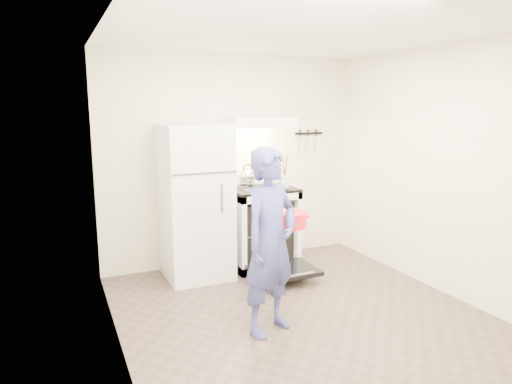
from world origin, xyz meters
TOP-DOWN VIEW (x-y plane):
  - floor at (0.00, 0.00)m, footprint 3.60×3.60m
  - back_wall at (0.00, 1.80)m, footprint 3.20×0.02m
  - refrigerator at (-0.58, 1.45)m, footprint 0.70×0.70m
  - stove_body at (0.23, 1.48)m, footprint 0.76×0.65m
  - cooktop at (0.23, 1.48)m, footprint 0.76×0.65m
  - backsplash at (0.23, 1.76)m, footprint 0.76×0.07m
  - oven_door at (0.23, 0.88)m, footprint 0.70×0.54m
  - oven_rack at (0.23, 1.48)m, footprint 0.60×0.52m
  - range_hood at (0.23, 1.55)m, footprint 0.76×0.50m
  - knife_strip at (1.05, 1.79)m, footprint 0.40×0.02m
  - pizza_stone at (0.31, 1.38)m, footprint 0.35×0.35m
  - tea_kettle at (0.14, 1.68)m, footprint 0.22×0.18m
  - utensil_jar at (0.43, 1.27)m, footprint 0.10×0.10m
  - person at (-0.39, -0.05)m, footprint 0.68×0.57m
  - dutch_oven at (-0.08, 0.18)m, footprint 0.35×0.28m

SIDE VIEW (x-z plane):
  - floor at x=0.00m, z-range 0.00..0.00m
  - oven_door at x=0.23m, z-range 0.10..0.15m
  - oven_rack at x=0.23m, z-range 0.43..0.45m
  - pizza_stone at x=0.31m, z-range 0.45..0.46m
  - stove_body at x=0.23m, z-range 0.00..0.92m
  - person at x=-0.39m, z-range 0.00..1.57m
  - refrigerator at x=-0.58m, z-range 0.00..1.70m
  - dutch_oven at x=-0.08m, z-range 0.77..1.00m
  - cooktop at x=0.23m, z-range 0.92..0.95m
  - utensil_jar at x=0.43m, z-range 0.98..1.11m
  - backsplash at x=0.23m, z-range 0.95..1.15m
  - tea_kettle at x=0.14m, z-range 0.95..1.21m
  - back_wall at x=0.00m, z-range 0.00..2.50m
  - knife_strip at x=1.05m, z-range 1.54..1.56m
  - range_hood at x=0.23m, z-range 1.65..1.77m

